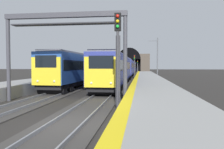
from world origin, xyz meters
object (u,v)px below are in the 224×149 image
object	(u,v)px
railway_signal_near	(118,52)
railway_signal_mid	(134,64)
catenary_mast_near	(157,58)
overhead_signal_gantry	(65,34)
railway_signal_far	(138,65)
train_adjacent_platform	(97,68)
train_main_approaching	(127,67)

from	to	relation	value
railway_signal_near	railway_signal_mid	world-z (taller)	railway_signal_near
railway_signal_mid	catenary_mast_near	xyz separation A→B (m)	(-0.45, -4.62, 1.25)
railway_signal_near	overhead_signal_gantry	xyz separation A→B (m)	(2.23, 4.03, 1.46)
overhead_signal_gantry	railway_signal_far	bearing A→B (deg)	-3.19
railway_signal_far	overhead_signal_gantry	size ratio (longest dim) A/B	0.53
catenary_mast_near	train_adjacent_platform	bearing A→B (deg)	125.17
railway_signal_mid	overhead_signal_gantry	distance (m)	31.44
train_main_approaching	train_adjacent_platform	size ratio (longest dim) A/B	1.52
railway_signal_near	train_main_approaching	bearing A→B (deg)	-177.12
railway_signal_near	overhead_signal_gantry	size ratio (longest dim) A/B	0.64
overhead_signal_gantry	railway_signal_mid	bearing A→B (deg)	-7.38
train_adjacent_platform	railway_signal_far	distance (m)	49.73
train_adjacent_platform	railway_signal_far	world-z (taller)	train_adjacent_platform
train_main_approaching	railway_signal_near	world-z (taller)	railway_signal_near
railway_signal_mid	railway_signal_near	bearing A→B (deg)	0.00
train_adjacent_platform	railway_signal_near	bearing A→B (deg)	15.63
railway_signal_near	overhead_signal_gantry	distance (m)	4.83
catenary_mast_near	railway_signal_far	bearing A→B (deg)	6.34
train_adjacent_platform	overhead_signal_gantry	size ratio (longest dim) A/B	4.64
train_adjacent_platform	overhead_signal_gantry	world-z (taller)	overhead_signal_gantry
railway_signal_near	railway_signal_mid	size ratio (longest dim) A/B	1.16
train_main_approaching	railway_signal_near	bearing A→B (deg)	2.62
overhead_signal_gantry	catenary_mast_near	distance (m)	31.87
railway_signal_far	catenary_mast_near	world-z (taller)	catenary_mast_near
train_main_approaching	railway_signal_mid	bearing A→B (deg)	40.91
railway_signal_mid	train_adjacent_platform	bearing A→B (deg)	-37.67
train_adjacent_platform	railway_signal_mid	distance (m)	10.30
railway_signal_mid	catenary_mast_near	distance (m)	4.81
train_main_approaching	railway_signal_mid	size ratio (longest dim) A/B	12.78
train_main_approaching	railway_signal_far	distance (m)	39.20
train_adjacent_platform	railway_signal_near	distance (m)	26.01
train_main_approaching	overhead_signal_gantry	size ratio (longest dim) A/B	7.04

